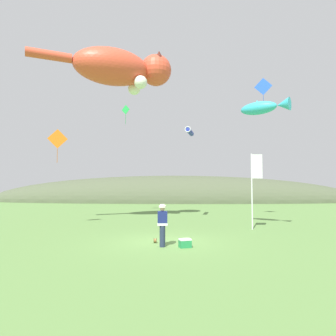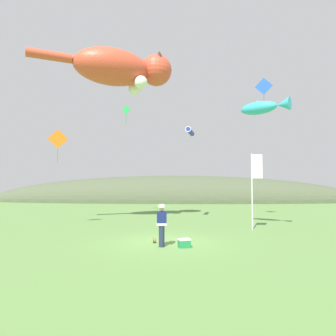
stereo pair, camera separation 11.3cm
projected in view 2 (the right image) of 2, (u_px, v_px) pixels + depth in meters
The scene contains 12 objects.
ground_plane at pixel (165, 242), 13.44m from camera, with size 120.00×120.00×0.00m, color #5B8442.
distant_hill_ridge at pixel (175, 202), 44.72m from camera, with size 55.99×11.18×7.75m.
festival_attendant at pixel (162, 224), 12.55m from camera, with size 0.44×0.30×1.77m.
kite_spool at pixel (155, 241), 13.32m from camera, with size 0.12×0.22×0.22m.
picnic_cooler at pixel (184, 243), 12.38m from camera, with size 0.57×0.46×0.36m.
festival_banner_pole at pixel (254, 180), 17.40m from camera, with size 0.66×0.08×4.40m.
kite_giant_cat at pixel (122, 69), 21.16m from camera, with size 9.22×5.13×3.01m.
kite_fish_windsock at pixel (264, 107), 17.49m from camera, with size 2.80×2.25×0.88m.
kite_tube_streamer at pixel (190, 132), 22.60m from camera, with size 0.78×2.14×0.44m.
kite_diamond_blue at pixel (264, 87), 22.19m from camera, with size 1.22×0.47×2.20m.
kite_diamond_green at pixel (126, 110), 26.85m from camera, with size 0.78×0.38×1.76m.
kite_diamond_orange at pixel (58, 139), 18.67m from camera, with size 1.15×0.43×2.11m.
Camera 2 is at (0.63, -13.58, 2.63)m, focal length 32.00 mm.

